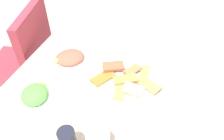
% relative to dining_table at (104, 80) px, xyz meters
% --- Properties ---
extents(dining_table, '(1.22, 0.84, 0.75)m').
position_rel_dining_table_xyz_m(dining_table, '(0.00, 0.00, 0.00)').
color(dining_table, beige).
rests_on(dining_table, ground_plane).
extents(dining_chair, '(0.50, 0.51, 0.93)m').
position_rel_dining_table_xyz_m(dining_chair, '(0.10, 0.63, -0.14)').
color(dining_chair, maroon).
rests_on(dining_chair, ground_plane).
extents(pide_platter, '(0.33, 0.35, 0.04)m').
position_rel_dining_table_xyz_m(pide_platter, '(-0.04, -0.13, 0.09)').
color(pide_platter, white).
rests_on(pide_platter, dining_table).
extents(salad_plate_greens, '(0.22, 0.22, 0.06)m').
position_rel_dining_table_xyz_m(salad_plate_greens, '(-0.29, 0.22, 0.10)').
color(salad_plate_greens, white).
rests_on(salad_plate_greens, dining_table).
extents(salad_plate_rice, '(0.21, 0.21, 0.05)m').
position_rel_dining_table_xyz_m(salad_plate_rice, '(-0.00, 0.20, 0.10)').
color(salad_plate_rice, white).
rests_on(salad_plate_rice, dining_table).
extents(drinking_glass, '(0.08, 0.08, 0.10)m').
position_rel_dining_table_xyz_m(drinking_glass, '(-0.41, -0.15, 0.13)').
color(drinking_glass, silver).
rests_on(drinking_glass, dining_table).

